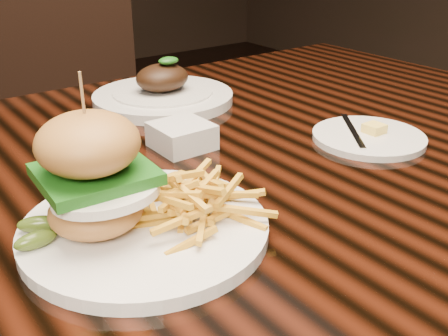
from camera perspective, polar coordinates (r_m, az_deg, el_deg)
dining_table at (r=0.75m, az=-7.31°, el=-5.52°), size 1.60×0.90×0.75m
burger_plate at (r=0.55m, az=-9.62°, el=-3.20°), size 0.26×0.26×0.18m
side_saucer at (r=0.84m, az=15.46°, el=3.30°), size 0.17×0.17×0.02m
ramekin at (r=0.78m, az=-4.61°, el=3.51°), size 0.10×0.10×0.04m
far_dish at (r=0.99m, az=-6.65°, el=8.04°), size 0.26×0.26×0.09m
chair_far at (r=1.63m, az=-16.27°, el=5.62°), size 0.55×0.55×0.95m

